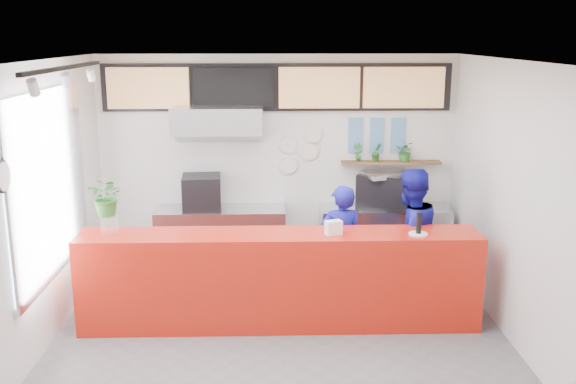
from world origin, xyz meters
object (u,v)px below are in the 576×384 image
(staff_center, at_px, (341,246))
(staff_right, at_px, (409,238))
(panini_oven, at_px, (202,192))
(pepper_mill, at_px, (419,223))
(espresso_machine, at_px, (387,191))
(service_counter, at_px, (280,279))

(staff_center, xyz_separation_m, staff_right, (0.82, -0.04, 0.10))
(panini_oven, relative_size, pepper_mill, 2.16)
(espresso_machine, bearing_deg, staff_right, -65.41)
(service_counter, distance_m, pepper_mill, 1.68)
(staff_center, xyz_separation_m, pepper_mill, (0.79, -0.64, 0.48))
(service_counter, bearing_deg, pepper_mill, -3.40)
(panini_oven, relative_size, staff_right, 0.30)
(service_counter, distance_m, panini_oven, 2.17)
(espresso_machine, relative_size, staff_center, 0.50)
(panini_oven, distance_m, staff_center, 2.22)
(espresso_machine, relative_size, pepper_mill, 3.13)
(espresso_machine, xyz_separation_m, staff_right, (0.05, -1.29, -0.28))
(service_counter, bearing_deg, staff_right, 18.05)
(staff_center, bearing_deg, pepper_mill, 130.05)
(panini_oven, relative_size, espresso_machine, 0.69)
(panini_oven, height_order, espresso_machine, espresso_machine)
(staff_center, bearing_deg, service_counter, 25.83)
(pepper_mill, bearing_deg, staff_right, 86.97)
(staff_center, distance_m, pepper_mill, 1.12)
(espresso_machine, bearing_deg, pepper_mill, -67.07)
(panini_oven, bearing_deg, staff_center, -39.19)
(espresso_machine, xyz_separation_m, pepper_mill, (0.02, -1.89, 0.09))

